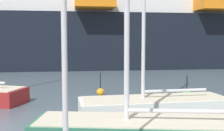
{
  "coord_description": "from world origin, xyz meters",
  "views": [
    {
      "loc": [
        -1.39,
        -5.33,
        3.55
      ],
      "look_at": [
        0.0,
        17.9,
        1.51
      ],
      "focal_mm": 44.95,
      "sensor_mm": 36.0,
      "label": 1
    }
  ],
  "objects_px": {
    "channel_buoy_1": "(100,92)",
    "channel_buoy_2": "(187,96)",
    "sailboat_0": "(144,127)",
    "sailboat_3": "(154,102)",
    "cruise_ship": "(37,10)"
  },
  "relations": [
    {
      "from": "sailboat_0",
      "to": "channel_buoy_2",
      "type": "xyz_separation_m",
      "value": [
        3.68,
        6.65,
        -0.3
      ]
    },
    {
      "from": "channel_buoy_1",
      "to": "channel_buoy_2",
      "type": "xyz_separation_m",
      "value": [
        4.98,
        -2.11,
        0.08
      ]
    },
    {
      "from": "channel_buoy_1",
      "to": "cruise_ship",
      "type": "height_order",
      "value": "cruise_ship"
    },
    {
      "from": "channel_buoy_2",
      "to": "channel_buoy_1",
      "type": "bearing_deg",
      "value": 157.04
    },
    {
      "from": "channel_buoy_1",
      "to": "channel_buoy_2",
      "type": "relative_size",
      "value": 0.95
    },
    {
      "from": "channel_buoy_1",
      "to": "cruise_ship",
      "type": "bearing_deg",
      "value": 110.28
    },
    {
      "from": "channel_buoy_2",
      "to": "cruise_ship",
      "type": "xyz_separation_m",
      "value": [
        -13.59,
        25.42,
        7.59
      ]
    },
    {
      "from": "channel_buoy_2",
      "to": "cruise_ship",
      "type": "relative_size",
      "value": 0.01
    },
    {
      "from": "sailboat_0",
      "to": "cruise_ship",
      "type": "distance_m",
      "value": 34.35
    },
    {
      "from": "sailboat_0",
      "to": "sailboat_3",
      "type": "xyz_separation_m",
      "value": [
        1.22,
        4.1,
        -0.05
      ]
    },
    {
      "from": "sailboat_3",
      "to": "cruise_ship",
      "type": "height_order",
      "value": "cruise_ship"
    },
    {
      "from": "sailboat_3",
      "to": "channel_buoy_2",
      "type": "bearing_deg",
      "value": -140.88
    },
    {
      "from": "channel_buoy_2",
      "to": "sailboat_0",
      "type": "bearing_deg",
      "value": -118.93
    },
    {
      "from": "channel_buoy_1",
      "to": "channel_buoy_2",
      "type": "distance_m",
      "value": 5.41
    },
    {
      "from": "sailboat_0",
      "to": "sailboat_3",
      "type": "height_order",
      "value": "sailboat_0"
    }
  ]
}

